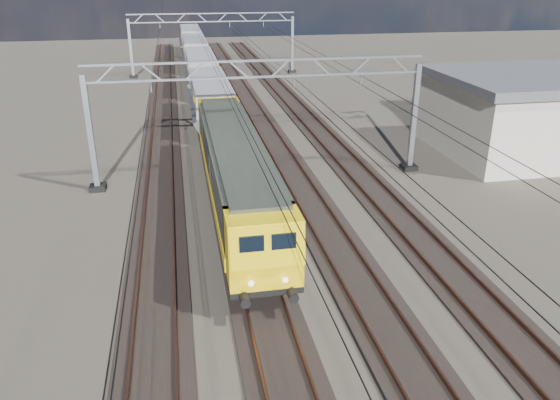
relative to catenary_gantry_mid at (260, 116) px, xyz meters
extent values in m
plane|color=#29251F|center=(0.00, -4.00, -3.91)|extent=(160.00, 160.00, 0.00)
cube|color=black|center=(-6.00, -4.00, -3.85)|extent=(2.60, 140.00, 0.12)
cube|color=#543021|center=(-6.72, -4.00, -3.69)|extent=(0.08, 140.00, 0.16)
cube|color=#543021|center=(-5.28, -4.00, -3.69)|extent=(0.08, 140.00, 0.16)
cube|color=black|center=(-2.00, -4.00, -3.85)|extent=(2.60, 140.00, 0.12)
cube|color=#543021|center=(-2.72, -4.00, -3.69)|extent=(0.08, 140.00, 0.16)
cube|color=#543021|center=(-1.28, -4.00, -3.69)|extent=(0.08, 140.00, 0.16)
cube|color=black|center=(2.00, -4.00, -3.85)|extent=(2.60, 140.00, 0.12)
cube|color=#543021|center=(1.28, -4.00, -3.69)|extent=(0.08, 140.00, 0.16)
cube|color=#543021|center=(2.72, -4.00, -3.69)|extent=(0.08, 140.00, 0.16)
cube|color=black|center=(6.00, -4.00, -3.85)|extent=(2.60, 140.00, 0.12)
cube|color=#543021|center=(5.28, -4.00, -3.69)|extent=(0.08, 140.00, 0.16)
cube|color=#543021|center=(6.72, -4.00, -3.69)|extent=(0.08, 140.00, 0.16)
cube|color=#979DA5|center=(-9.50, 0.00, -0.61)|extent=(0.30, 0.30, 6.60)
cube|color=#979DA5|center=(9.50, 0.00, -0.61)|extent=(0.30, 0.30, 6.60)
cube|color=black|center=(-9.50, 0.00, -3.76)|extent=(0.90, 0.90, 0.30)
cube|color=black|center=(9.50, 0.00, -3.76)|extent=(0.90, 0.90, 0.30)
cube|color=#979DA5|center=(0.00, 0.00, 3.14)|extent=(19.30, 0.18, 0.12)
cube|color=#979DA5|center=(0.00, 0.00, 2.24)|extent=(19.30, 0.18, 0.12)
cube|color=#979DA5|center=(-8.31, 0.00, 2.69)|extent=(1.03, 0.10, 0.94)
cube|color=#979DA5|center=(-5.94, 0.00, 2.69)|extent=(1.03, 0.10, 0.94)
cube|color=#979DA5|center=(-3.56, 0.00, 2.69)|extent=(1.03, 0.10, 0.94)
cube|color=#979DA5|center=(-1.19, 0.00, 2.69)|extent=(1.03, 0.10, 0.94)
cube|color=#979DA5|center=(1.19, 0.00, 2.69)|extent=(1.03, 0.10, 0.94)
cube|color=#979DA5|center=(3.56, 0.00, 2.69)|extent=(1.03, 0.10, 0.94)
cube|color=#979DA5|center=(5.94, 0.00, 2.69)|extent=(1.03, 0.10, 0.94)
cube|color=#979DA5|center=(8.31, 0.00, 2.69)|extent=(1.03, 0.10, 0.94)
cube|color=#979DA5|center=(-6.00, 0.00, 1.92)|extent=(0.06, 0.06, 0.65)
cube|color=#979DA5|center=(-2.00, 0.00, 1.92)|extent=(0.06, 0.06, 0.65)
cube|color=#979DA5|center=(2.00, 0.00, 1.92)|extent=(0.06, 0.06, 0.65)
cube|color=#979DA5|center=(6.00, 0.00, 1.92)|extent=(0.06, 0.06, 0.65)
cube|color=#979DA5|center=(-9.50, 36.00, -0.61)|extent=(0.30, 0.30, 6.60)
cube|color=#979DA5|center=(9.50, 36.00, -0.61)|extent=(0.30, 0.30, 6.60)
cube|color=black|center=(-9.50, 36.00, -3.76)|extent=(0.90, 0.90, 0.30)
cube|color=black|center=(9.50, 36.00, -3.76)|extent=(0.90, 0.90, 0.30)
cube|color=#979DA5|center=(0.00, 36.00, 3.14)|extent=(19.30, 0.18, 0.12)
cube|color=#979DA5|center=(0.00, 36.00, 2.24)|extent=(19.30, 0.18, 0.12)
cube|color=#979DA5|center=(-8.31, 36.00, 2.69)|extent=(1.03, 0.10, 0.94)
cube|color=#979DA5|center=(-5.94, 36.00, 2.69)|extent=(1.03, 0.10, 0.94)
cube|color=#979DA5|center=(-3.56, 36.00, 2.69)|extent=(1.03, 0.10, 0.94)
cube|color=#979DA5|center=(-1.19, 36.00, 2.69)|extent=(1.03, 0.10, 0.94)
cube|color=#979DA5|center=(1.19, 36.00, 2.69)|extent=(1.03, 0.10, 0.94)
cube|color=#979DA5|center=(3.56, 36.00, 2.69)|extent=(1.03, 0.10, 0.94)
cube|color=#979DA5|center=(5.94, 36.00, 2.69)|extent=(1.03, 0.10, 0.94)
cube|color=#979DA5|center=(8.31, 36.00, 2.69)|extent=(1.03, 0.10, 0.94)
cube|color=#979DA5|center=(-6.00, 36.00, 1.92)|extent=(0.06, 0.06, 0.65)
cube|color=#979DA5|center=(-2.00, 36.00, 1.92)|extent=(0.06, 0.06, 0.65)
cube|color=#979DA5|center=(2.00, 36.00, 1.92)|extent=(0.06, 0.06, 0.65)
cube|color=#979DA5|center=(6.00, 36.00, 1.92)|extent=(0.06, 0.06, 0.65)
cylinder|color=black|center=(-6.00, 4.00, 1.59)|extent=(0.03, 140.00, 0.03)
cylinder|color=black|center=(-6.00, 4.00, 2.09)|extent=(0.03, 140.00, 0.03)
cylinder|color=black|center=(-2.00, 4.00, 1.59)|extent=(0.03, 140.00, 0.03)
cylinder|color=black|center=(-2.00, 4.00, 2.09)|extent=(0.03, 140.00, 0.03)
cylinder|color=black|center=(2.00, 4.00, 1.59)|extent=(0.03, 140.00, 0.03)
cylinder|color=black|center=(2.00, 4.00, 2.09)|extent=(0.03, 140.00, 0.03)
cylinder|color=black|center=(6.00, 4.00, 1.59)|extent=(0.03, 140.00, 0.03)
cylinder|color=black|center=(6.00, 4.00, 2.09)|extent=(0.03, 140.00, 0.03)
cube|color=black|center=(-2.00, -10.81, -3.16)|extent=(2.20, 3.60, 0.60)
cube|color=black|center=(-2.00, 2.19, -3.16)|extent=(2.20, 3.60, 0.60)
cube|color=black|center=(-2.00, -4.31, -2.78)|extent=(2.65, 20.00, 0.25)
cube|color=black|center=(-2.00, -4.31, -3.16)|extent=(2.20, 4.50, 0.75)
cube|color=#2B3028|center=(-2.00, -4.31, -1.36)|extent=(2.65, 17.00, 2.60)
cube|color=yellow|center=(-3.34, -4.31, -2.36)|extent=(0.04, 17.00, 0.60)
cube|color=yellow|center=(-0.66, -4.31, -2.36)|extent=(0.04, 17.00, 0.60)
cube|color=black|center=(-3.35, -3.31, -1.01)|extent=(0.05, 5.00, 1.40)
cube|color=black|center=(-0.65, -3.31, -1.01)|extent=(0.05, 5.00, 1.40)
cube|color=#2B3028|center=(-2.00, -4.31, 0.01)|extent=(2.25, 18.00, 0.15)
cube|color=yellow|center=(-2.00, -13.41, -1.36)|extent=(2.65, 1.80, 2.60)
cube|color=yellow|center=(-2.00, -14.36, -0.86)|extent=(2.60, 0.46, 1.52)
cube|color=black|center=(-2.55, -14.46, -0.76)|extent=(0.85, 0.08, 0.75)
cube|color=black|center=(-1.45, -14.46, -0.76)|extent=(0.85, 0.08, 0.75)
cylinder|color=black|center=(-2.85, -14.61, -2.76)|extent=(0.36, 0.50, 0.36)
cylinder|color=black|center=(-1.15, -14.61, -2.76)|extent=(0.36, 0.50, 0.36)
cylinder|color=white|center=(-2.60, -14.51, -2.16)|extent=(0.20, 0.08, 0.20)
cylinder|color=white|center=(-1.40, -14.51, -2.16)|extent=(0.20, 0.08, 0.20)
cube|color=yellow|center=(-2.00, 4.79, -1.36)|extent=(2.65, 1.80, 2.60)
cube|color=yellow|center=(-2.00, 5.74, -0.86)|extent=(2.60, 0.46, 1.52)
cube|color=black|center=(-2.55, 5.84, -0.76)|extent=(0.85, 0.08, 0.75)
cube|color=black|center=(-1.45, 5.84, -0.76)|extent=(0.85, 0.08, 0.75)
cylinder|color=black|center=(-2.85, 5.99, -2.76)|extent=(0.36, 0.50, 0.36)
cylinder|color=black|center=(-1.15, 5.99, -2.76)|extent=(0.36, 0.50, 0.36)
cylinder|color=white|center=(-2.60, 5.89, -2.16)|extent=(0.20, 0.08, 0.20)
cylinder|color=white|center=(-1.40, 5.89, -2.16)|extent=(0.20, 0.08, 0.20)
cube|color=black|center=(-2.00, 8.89, -3.19)|extent=(2.20, 2.60, 0.55)
cube|color=black|center=(-2.00, 17.89, -3.19)|extent=(2.20, 2.60, 0.55)
cube|color=black|center=(-2.00, 13.39, -2.83)|extent=(2.40, 13.00, 0.20)
cube|color=gray|center=(-2.00, 13.39, -1.11)|extent=(2.80, 12.00, 1.80)
cube|color=#43464A|center=(-2.95, 13.39, -2.36)|extent=(1.48, 12.00, 1.36)
cube|color=#43464A|center=(-1.05, 13.39, -2.36)|extent=(1.48, 12.00, 1.36)
cube|color=yellow|center=(-3.42, 10.39, -1.01)|extent=(0.04, 1.20, 0.50)
cube|color=black|center=(-2.00, 23.09, -3.19)|extent=(2.20, 2.60, 0.55)
cube|color=black|center=(-2.00, 32.09, -3.19)|extent=(2.20, 2.60, 0.55)
cube|color=black|center=(-2.00, 27.59, -2.83)|extent=(2.40, 13.00, 0.20)
cube|color=gray|center=(-2.00, 27.59, -1.11)|extent=(2.80, 12.00, 1.80)
cube|color=#43464A|center=(-2.95, 27.59, -2.36)|extent=(1.48, 12.00, 1.36)
cube|color=#43464A|center=(-1.05, 27.59, -2.36)|extent=(1.48, 12.00, 1.36)
cube|color=yellow|center=(-3.42, 24.59, -1.01)|extent=(0.04, 1.20, 0.50)
cube|color=black|center=(-2.00, 37.29, -3.19)|extent=(2.20, 2.60, 0.55)
cube|color=black|center=(-2.00, 46.29, -3.19)|extent=(2.20, 2.60, 0.55)
cube|color=black|center=(-2.00, 41.79, -2.83)|extent=(2.40, 13.00, 0.20)
cube|color=gray|center=(-2.00, 41.79, -1.11)|extent=(2.80, 12.00, 1.80)
cube|color=#43464A|center=(-2.95, 41.79, -2.36)|extent=(1.48, 12.00, 1.36)
cube|color=#43464A|center=(-1.05, 41.79, -2.36)|extent=(1.48, 12.00, 1.36)
cube|color=yellow|center=(-3.42, 38.79, -1.01)|extent=(0.04, 1.20, 0.50)
cube|color=black|center=(-2.00, 51.49, -3.19)|extent=(2.20, 2.60, 0.55)
cube|color=black|center=(-2.00, 60.49, -3.19)|extent=(2.20, 2.60, 0.55)
cube|color=black|center=(-2.00, 55.99, -2.83)|extent=(2.40, 13.00, 0.20)
cube|color=gray|center=(-2.00, 55.99, -1.11)|extent=(2.80, 12.00, 1.80)
cube|color=#43464A|center=(-2.95, 55.99, -2.36)|extent=(1.48, 12.00, 1.36)
cube|color=#43464A|center=(-1.05, 55.99, -2.36)|extent=(1.48, 12.00, 1.36)
cube|color=yellow|center=(-3.42, 52.99, -1.01)|extent=(0.04, 1.20, 0.50)
camera|label=1|loc=(-4.64, -30.57, 7.80)|focal=35.00mm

